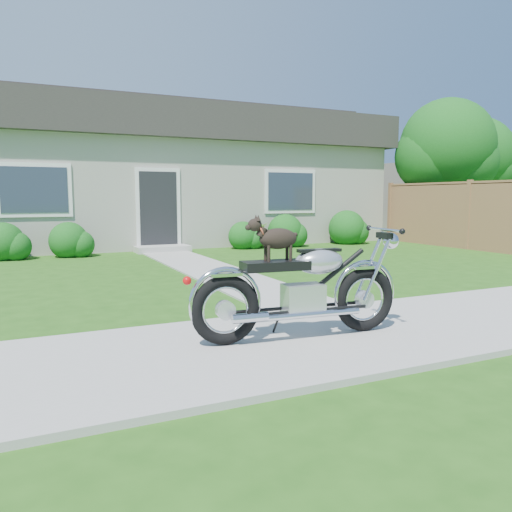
{
  "coord_description": "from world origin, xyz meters",
  "views": [
    {
      "loc": [
        -4.74,
        -4.21,
        1.43
      ],
      "look_at": [
        -2.33,
        1.0,
        0.75
      ],
      "focal_mm": 35.0,
      "sensor_mm": 36.0,
      "label": 1
    }
  ],
  "objects_px": {
    "potted_plant_left": "(65,240)",
    "motorcycle_with_dog": "(302,286)",
    "potted_plant_right": "(263,235)",
    "fence": "(469,215)",
    "tree_near": "(451,150)",
    "house": "(180,175)",
    "tree_far": "(479,160)"
  },
  "relations": [
    {
      "from": "tree_far",
      "to": "fence",
      "type": "bearing_deg",
      "value": -140.47
    },
    {
      "from": "potted_plant_right",
      "to": "motorcycle_with_dog",
      "type": "bearing_deg",
      "value": -113.26
    },
    {
      "from": "tree_near",
      "to": "motorcycle_with_dog",
      "type": "xyz_separation_m",
      "value": [
        -10.13,
        -7.96,
        -2.37
      ]
    },
    {
      "from": "house",
      "to": "potted_plant_right",
      "type": "bearing_deg",
      "value": -68.06
    },
    {
      "from": "tree_near",
      "to": "tree_far",
      "type": "relative_size",
      "value": 1.05
    },
    {
      "from": "tree_near",
      "to": "potted_plant_left",
      "type": "relative_size",
      "value": 5.82
    },
    {
      "from": "tree_far",
      "to": "potted_plant_left",
      "type": "height_order",
      "value": "tree_far"
    },
    {
      "from": "tree_far",
      "to": "potted_plant_left",
      "type": "distance_m",
      "value": 14.72
    },
    {
      "from": "house",
      "to": "potted_plant_right",
      "type": "xyz_separation_m",
      "value": [
        1.39,
        -3.44,
        -1.8
      ]
    },
    {
      "from": "house",
      "to": "tree_near",
      "type": "distance_m",
      "value": 8.86
    },
    {
      "from": "tree_near",
      "to": "motorcycle_with_dog",
      "type": "distance_m",
      "value": 13.11
    },
    {
      "from": "fence",
      "to": "tree_far",
      "type": "distance_m",
      "value": 5.89
    },
    {
      "from": "motorcycle_with_dog",
      "to": "house",
      "type": "bearing_deg",
      "value": 84.64
    },
    {
      "from": "house",
      "to": "potted_plant_left",
      "type": "height_order",
      "value": "house"
    },
    {
      "from": "potted_plant_left",
      "to": "motorcycle_with_dog",
      "type": "relative_size",
      "value": 0.35
    },
    {
      "from": "fence",
      "to": "potted_plant_right",
      "type": "xyz_separation_m",
      "value": [
        -4.91,
        2.8,
        -0.59
      ]
    },
    {
      "from": "fence",
      "to": "motorcycle_with_dog",
      "type": "height_order",
      "value": "fence"
    },
    {
      "from": "tree_far",
      "to": "motorcycle_with_dog",
      "type": "height_order",
      "value": "tree_far"
    },
    {
      "from": "tree_near",
      "to": "potted_plant_right",
      "type": "xyz_separation_m",
      "value": [
        -6.46,
        0.59,
        -2.58
      ]
    },
    {
      "from": "tree_near",
      "to": "potted_plant_right",
      "type": "bearing_deg",
      "value": 174.77
    },
    {
      "from": "house",
      "to": "fence",
      "type": "distance_m",
      "value": 8.96
    },
    {
      "from": "fence",
      "to": "tree_near",
      "type": "height_order",
      "value": "tree_near"
    },
    {
      "from": "house",
      "to": "tree_near",
      "type": "xyz_separation_m",
      "value": [
        7.85,
        -4.04,
        0.78
      ]
    },
    {
      "from": "tree_far",
      "to": "potted_plant_right",
      "type": "distance_m",
      "value": 9.57
    },
    {
      "from": "motorcycle_with_dog",
      "to": "tree_far",
      "type": "bearing_deg",
      "value": 41.26
    },
    {
      "from": "potted_plant_left",
      "to": "tree_near",
      "type": "bearing_deg",
      "value": -2.88
    },
    {
      "from": "potted_plant_left",
      "to": "motorcycle_with_dog",
      "type": "bearing_deg",
      "value": -79.41
    },
    {
      "from": "potted_plant_left",
      "to": "motorcycle_with_dog",
      "type": "xyz_separation_m",
      "value": [
        1.6,
        -8.55,
        0.17
      ]
    },
    {
      "from": "tree_near",
      "to": "potted_plant_left",
      "type": "xyz_separation_m",
      "value": [
        -11.73,
        0.59,
        -2.54
      ]
    },
    {
      "from": "tree_near",
      "to": "motorcycle_with_dog",
      "type": "height_order",
      "value": "tree_near"
    },
    {
      "from": "house",
      "to": "potted_plant_right",
      "type": "height_order",
      "value": "house"
    },
    {
      "from": "potted_plant_left",
      "to": "potted_plant_right",
      "type": "bearing_deg",
      "value": 0.0
    }
  ]
}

